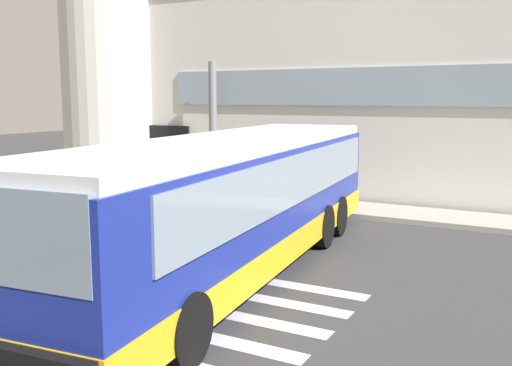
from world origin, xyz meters
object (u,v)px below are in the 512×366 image
(passenger_near_column, at_px, (221,168))
(entry_support_column, at_px, (213,127))
(passenger_by_doorway, at_px, (247,170))
(safety_bollard_yellow, at_px, (253,196))
(bus_main_foreground, at_px, (231,207))

(passenger_near_column, bearing_deg, entry_support_column, 137.35)
(passenger_by_doorway, xyz_separation_m, safety_bollard_yellow, (0.79, -1.01, -0.63))
(entry_support_column, height_order, passenger_near_column, entry_support_column)
(passenger_near_column, bearing_deg, safety_bollard_yellow, -30.35)
(bus_main_foreground, height_order, passenger_near_column, bus_main_foreground)
(passenger_near_column, xyz_separation_m, safety_bollard_yellow, (1.82, -1.06, -0.63))
(bus_main_foreground, height_order, safety_bollard_yellow, bus_main_foreground)
(bus_main_foreground, relative_size, passenger_near_column, 7.26)
(entry_support_column, distance_m, passenger_near_column, 1.73)
(entry_support_column, distance_m, passenger_by_doorway, 2.40)
(passenger_near_column, height_order, safety_bollard_yellow, passenger_near_column)
(bus_main_foreground, relative_size, safety_bollard_yellow, 13.50)
(passenger_by_doorway, bearing_deg, entry_support_column, 156.63)
(passenger_by_doorway, relative_size, safety_bollard_yellow, 1.86)
(entry_support_column, relative_size, safety_bollard_yellow, 5.06)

